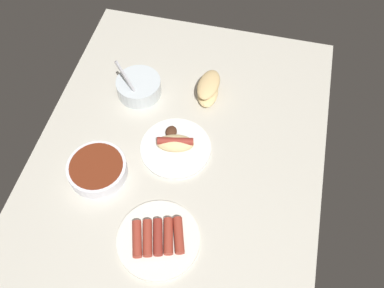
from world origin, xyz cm
name	(u,v)px	position (x,y,z in cm)	size (l,w,h in cm)	color
ground_plane	(178,158)	(0.00, 0.00, -1.50)	(120.00, 90.00, 3.00)	beige
bowl_coleslaw	(139,86)	(-21.62, -19.08, 3.22)	(15.08, 15.08, 15.84)	silver
bread_stack	(208,88)	(-25.89, 4.15, 3.60)	(13.96, 8.29, 7.20)	#E5C689
plate_sausages	(158,238)	(27.87, 1.61, 1.19)	(23.29, 23.29, 3.60)	white
bowl_chili	(97,169)	(11.61, -21.97, 2.48)	(17.88, 17.88, 4.51)	white
plate_hotdog_assembled	(175,145)	(-2.45, -1.32, 1.77)	(22.40, 22.40, 5.61)	white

